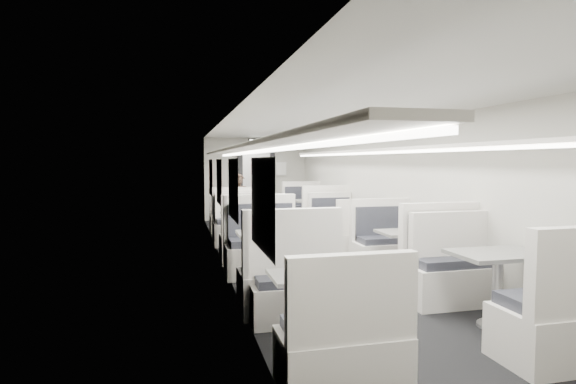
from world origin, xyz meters
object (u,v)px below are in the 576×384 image
booth_left_b (245,232)px  booth_left_c (273,261)px  booth_right_a (313,215)px  booth_left_d (314,309)px  booth_right_c (409,255)px  booth_left_a (234,221)px  booth_right_b (344,230)px  passenger (240,204)px  booth_right_d (497,289)px  exit_sign (259,141)px  vestibule_door (256,184)px

booth_left_b → booth_left_c: size_ratio=0.97×
booth_right_a → booth_left_d: bearing=-106.6°
booth_right_c → booth_left_b: bearing=127.5°
booth_left_a → booth_left_b: size_ratio=0.91×
booth_left_c → booth_right_a: size_ratio=1.03×
booth_right_b → booth_right_a: bearing=90.0°
booth_right_a → passenger: bearing=-174.2°
booth_left_a → booth_right_b: 2.67m
booth_left_a → booth_right_d: size_ratio=0.89×
booth_right_c → passenger: size_ratio=1.45×
booth_left_a → booth_right_d: 6.55m
exit_sign → booth_right_c: bearing=-81.6°
booth_right_a → booth_left_c: bearing=-112.6°
booth_left_d → booth_left_a: bearing=90.0°
vestibule_door → exit_sign: (0.00, -0.49, 1.24)m
booth_left_a → booth_left_b: 1.78m
booth_right_c → booth_left_a: bearing=114.5°
booth_right_c → passenger: 4.98m
booth_right_a → booth_right_c: size_ratio=1.06×
booth_left_a → booth_right_d: booth_right_d is taller
booth_left_b → booth_right_a: booth_right_a is taller
booth_right_c → booth_right_d: booth_right_d is taller
booth_left_b → booth_right_c: booth_left_b is taller
booth_left_d → booth_right_c: size_ratio=0.96×
booth_left_b → passenger: passenger is taller
passenger → exit_sign: 2.78m
booth_right_b → passenger: bearing=132.7°
booth_left_a → booth_right_c: booth_right_c is taller
booth_right_c → passenger: passenger is taller
booth_left_a → booth_left_b: bearing=-90.0°
booth_right_d → exit_sign: (-1.00, 8.61, 1.87)m
booth_left_c → booth_right_d: same height
booth_left_d → exit_sign: bearing=83.4°
passenger → booth_left_d: bearing=-97.7°
booth_left_d → passenger: bearing=88.6°
booth_right_b → exit_sign: (-1.00, 4.14, 1.93)m
booth_right_d → exit_sign: size_ratio=3.66×
vestibule_door → passenger: bearing=-107.8°
booth_left_a → booth_right_b: booth_left_a is taller
booth_left_b → booth_right_c: bearing=-52.5°
vestibule_door → booth_right_d: bearing=-83.7°
booth_left_d → booth_right_c: (2.00, 1.89, 0.02)m
booth_left_c → booth_left_b: bearing=90.0°
booth_left_a → booth_left_d: (0.00, -6.28, -0.00)m
booth_right_a → vestibule_door: size_ratio=1.05×
booth_left_a → passenger: (0.16, 0.23, 0.36)m
booth_left_b → vestibule_door: 4.79m
booth_right_b → booth_left_b: bearing=-179.6°
booth_left_d → booth_right_c: booth_right_c is taller
booth_left_a → booth_left_d: size_ratio=1.00×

